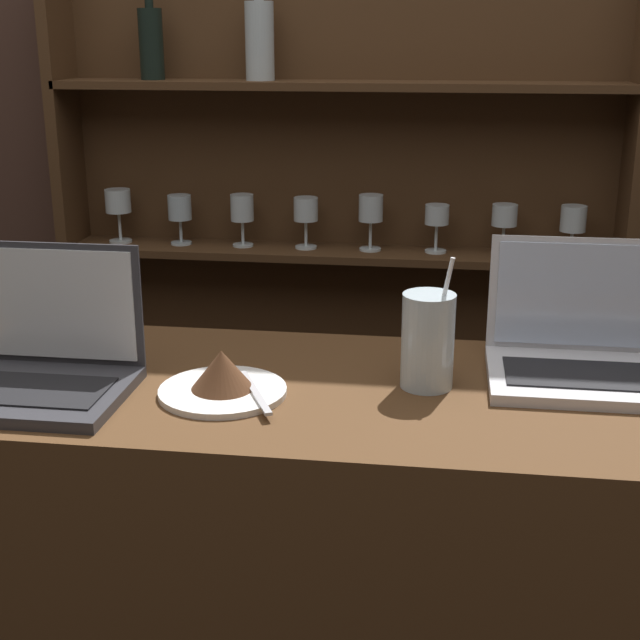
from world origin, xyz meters
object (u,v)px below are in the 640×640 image
water_glass (428,341)px  cake_plate (223,379)px  laptop_near (33,361)px  laptop_far (595,350)px

water_glass → cake_plate: bearing=-165.9°
laptop_near → laptop_far: size_ratio=0.92×
laptop_far → cake_plate: laptop_far is taller
laptop_far → water_glass: laptop_far is taller
laptop_near → cake_plate: bearing=3.7°
laptop_far → water_glass: bearing=-162.9°
cake_plate → laptop_far: bearing=15.5°
laptop_near → laptop_far: (0.86, 0.18, -0.00)m
cake_plate → water_glass: (0.31, 0.08, 0.05)m
laptop_near → laptop_far: laptop_near is taller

